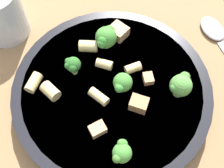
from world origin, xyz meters
TOP-DOWN VIEW (x-y plane):
  - ground_plane at (0.00, 0.00)m, footprint 2.00×2.00m
  - pasta_bowl at (0.00, 0.00)m, footprint 0.29×0.29m
  - broccoli_floret_0 at (-0.03, 0.10)m, footprint 0.02×0.03m
  - broccoli_floret_1 at (-0.01, 0.00)m, footprint 0.03×0.03m
  - broccoli_floret_2 at (0.02, -0.07)m, footprint 0.03×0.04m
  - broccoli_floret_3 at (-0.09, -0.01)m, footprint 0.03×0.03m
  - broccoli_floret_4 at (0.06, -0.01)m, footprint 0.02×0.03m
  - rigatoni_0 at (0.08, 0.03)m, footprint 0.03×0.03m
  - rigatoni_1 at (0.11, 0.02)m, footprint 0.02×0.03m
  - rigatoni_2 at (0.02, -0.03)m, footprint 0.03×0.02m
  - rigatoni_3 at (0.05, -0.06)m, footprint 0.03×0.02m
  - rigatoni_4 at (0.01, 0.02)m, footprint 0.03×0.03m
  - rigatoni_5 at (-0.03, -0.03)m, footprint 0.03×0.02m
  - chicken_chunk_0 at (0.01, 0.07)m, footprint 0.03×0.03m
  - chicken_chunk_1 at (-0.05, -0.02)m, footprint 0.02×0.02m
  - chicken_chunk_2 at (0.01, -0.10)m, footprint 0.04×0.04m
  - chicken_chunk_3 at (-0.04, 0.02)m, footprint 0.03×0.02m
  - drinking_glass at (0.20, -0.09)m, footprint 0.08×0.08m
  - spoon at (-0.16, -0.14)m, footprint 0.11×0.16m

SIDE VIEW (x-z plane):
  - ground_plane at x=0.00m, z-range 0.00..0.00m
  - spoon at x=-0.16m, z-range 0.00..0.01m
  - pasta_bowl at x=0.00m, z-range 0.00..0.03m
  - chicken_chunk_1 at x=-0.05m, z-range 0.03..0.04m
  - chicken_chunk_0 at x=0.01m, z-range 0.03..0.04m
  - drinking_glass at x=0.20m, z-range -0.01..0.08m
  - rigatoni_5 at x=-0.03m, z-range 0.03..0.04m
  - rigatoni_4 at x=0.01m, z-range 0.03..0.04m
  - rigatoni_2 at x=0.02m, z-range 0.03..0.05m
  - rigatoni_1 at x=0.11m, z-range 0.03..0.05m
  - chicken_chunk_2 at x=0.01m, z-range 0.03..0.05m
  - rigatoni_0 at x=0.08m, z-range 0.03..0.05m
  - rigatoni_3 at x=0.05m, z-range 0.03..0.05m
  - chicken_chunk_3 at x=-0.04m, z-range 0.03..0.05m
  - broccoli_floret_1 at x=-0.01m, z-range 0.03..0.07m
  - broccoli_floret_4 at x=0.06m, z-range 0.04..0.07m
  - broccoli_floret_0 at x=-0.03m, z-range 0.04..0.07m
  - broccoli_floret_2 at x=0.02m, z-range 0.04..0.08m
  - broccoli_floret_3 at x=-0.09m, z-range 0.04..0.08m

